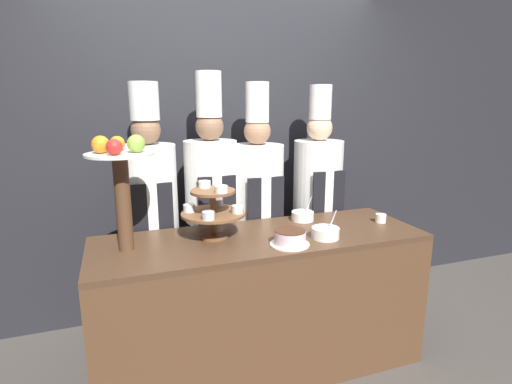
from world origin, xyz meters
The scene contains 12 objects.
wall_back centered at (0.00, 1.23, 1.40)m, with size 10.00×0.06×2.80m.
buffet_counter centered at (0.00, 0.33, 0.44)m, with size 1.99×0.66×0.88m.
tiered_stand centered at (-0.28, 0.41, 1.05)m, with size 0.38×0.38×0.33m.
fruit_pedestal centered at (-0.78, 0.37, 1.30)m, with size 0.35×0.35×0.63m.
cake_round centered at (0.10, 0.14, 0.92)m, with size 0.22×0.22×0.09m.
cup_white centered at (0.84, 0.32, 0.91)m, with size 0.07×0.07×0.06m.
serving_bowl_near centered at (0.34, 0.17, 0.91)m, with size 0.16×0.16×0.17m.
serving_bowl_far centered at (0.37, 0.54, 0.91)m, with size 0.15×0.15×0.16m.
chef_left centered at (-0.60, 0.86, 0.98)m, with size 0.36×0.36×1.79m.
chef_center_left centered at (-0.18, 0.86, 0.99)m, with size 0.37×0.37×1.86m.
chef_center_right centered at (0.16, 0.86, 0.95)m, with size 0.38×0.38×1.80m.
chef_right centered at (0.65, 0.86, 0.96)m, with size 0.37×0.37×1.78m.
Camera 1 is at (-0.79, -1.81, 1.68)m, focal length 28.00 mm.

